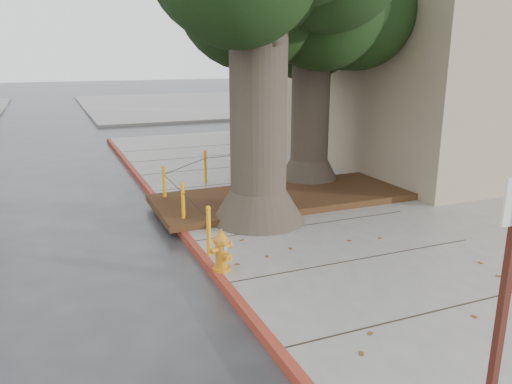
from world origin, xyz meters
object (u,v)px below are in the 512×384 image
signpost (501,319)px  car_red (309,108)px  fire_hydrant (222,251)px  car_silver (263,116)px

signpost → car_red: bearing=68.5°
fire_hydrant → car_silver: 18.71m
car_silver → fire_hydrant: bearing=148.6°
fire_hydrant → signpost: size_ratio=0.28×
signpost → fire_hydrant: bearing=101.8°
fire_hydrant → signpost: bearing=-104.1°
car_silver → car_red: car_red is taller
car_silver → car_red: (3.92, 2.19, 0.04)m
signpost → car_silver: (7.41, 21.75, -1.10)m
fire_hydrant → signpost: signpost is taller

